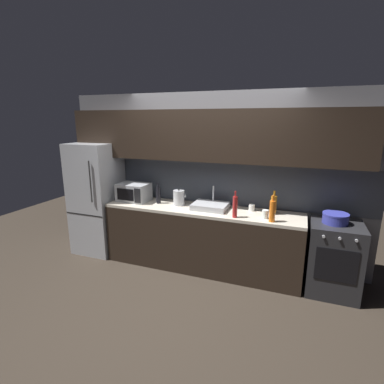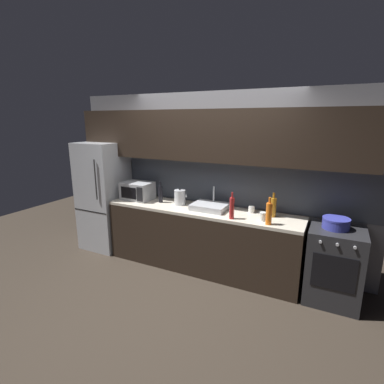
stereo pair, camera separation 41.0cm
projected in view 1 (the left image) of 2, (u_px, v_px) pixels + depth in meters
The scene contains 15 objects.
ground_plane at pixel (176, 301), 3.51m from camera, with size 10.00×10.00×0.00m, color #2D261E.
back_wall at pixel (208, 160), 4.23m from camera, with size 4.53×0.44×2.50m.
counter_run at pixel (201, 238), 4.22m from camera, with size 2.79×0.60×0.90m.
refrigerator at pixel (97, 198), 4.73m from camera, with size 0.68×0.69×1.76m.
oven_range at pixel (333, 258), 3.62m from camera, with size 0.60×0.62×0.90m.
microwave at pixel (134, 192), 4.48m from camera, with size 0.46×0.35×0.27m.
sink_basin at pixel (210, 206), 4.09m from camera, with size 0.48×0.38×0.30m.
kettle at pixel (179, 198), 4.26m from camera, with size 0.20×0.16×0.24m.
wine_bottle_orange at pixel (272, 211), 3.55m from camera, with size 0.07×0.07×0.33m.
wine_bottle_dark at pixel (158, 195), 4.35m from camera, with size 0.07×0.07×0.31m.
wine_bottle_red at pixel (235, 207), 3.71m from camera, with size 0.06×0.06×0.34m.
wine_bottle_amber at pixel (274, 205), 3.84m from camera, with size 0.08×0.08×0.32m.
mug_clear at pixel (265, 214), 3.69m from camera, with size 0.08×0.08×0.11m, color silver.
mug_white at pixel (252, 208), 4.00m from camera, with size 0.08×0.08×0.09m, color silver.
cooking_pot at pixel (335, 218), 3.51m from camera, with size 0.30×0.30×0.13m.
Camera 1 is at (1.27, -2.83, 2.11)m, focal length 27.42 mm.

